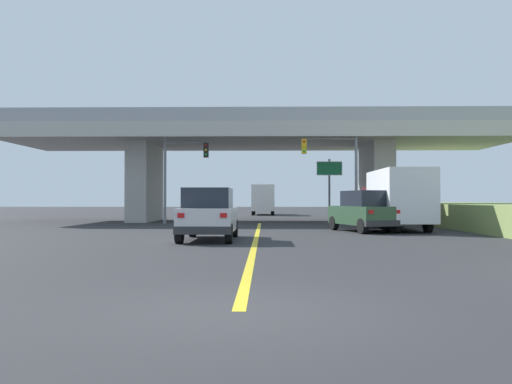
% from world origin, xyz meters
% --- Properties ---
extents(ground, '(160.00, 160.00, 0.00)m').
position_xyz_m(ground, '(0.00, 31.08, 0.00)').
color(ground, '#2B2B2D').
extents(overpass_bridge, '(35.82, 9.86, 7.56)m').
position_xyz_m(overpass_bridge, '(0.00, 31.08, 5.48)').
color(overpass_bridge, '#B7B5AD').
rests_on(overpass_bridge, ground).
extents(lane_divider_stripe, '(0.20, 27.97, 0.01)m').
position_xyz_m(lane_divider_stripe, '(0.00, 13.98, 0.00)').
color(lane_divider_stripe, yellow).
rests_on(lane_divider_stripe, ground).
extents(suv_lead, '(2.04, 4.61, 2.02)m').
position_xyz_m(suv_lead, '(-1.82, 12.99, 1.01)').
color(suv_lead, silver).
rests_on(suv_lead, ground).
extents(suv_crossing, '(3.04, 4.79, 2.02)m').
position_xyz_m(suv_crossing, '(5.23, 18.49, 1.01)').
color(suv_crossing, '#2D4C33').
rests_on(suv_crossing, ground).
extents(box_truck, '(2.33, 7.46, 3.09)m').
position_xyz_m(box_truck, '(7.21, 20.09, 1.63)').
color(box_truck, red).
rests_on(box_truck, ground).
extents(traffic_signal_nearside, '(3.61, 0.36, 6.19)m').
position_xyz_m(traffic_signal_nearside, '(5.09, 26.45, 3.96)').
color(traffic_signal_nearside, slate).
rests_on(traffic_signal_nearside, ground).
extents(traffic_signal_farside, '(2.96, 0.36, 5.90)m').
position_xyz_m(traffic_signal_farside, '(-5.30, 26.96, 3.78)').
color(traffic_signal_farside, slate).
rests_on(traffic_signal_farside, ground).
extents(highway_sign, '(1.76, 0.17, 4.37)m').
position_xyz_m(highway_sign, '(4.78, 28.63, 3.25)').
color(highway_sign, '#56595E').
rests_on(highway_sign, ground).
extents(semi_truck_distant, '(2.33, 6.48, 3.11)m').
position_xyz_m(semi_truck_distant, '(0.13, 47.63, 1.63)').
color(semi_truck_distant, silver).
rests_on(semi_truck_distant, ground).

